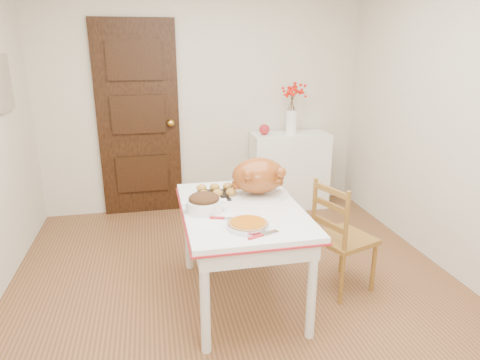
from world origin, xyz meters
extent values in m
cube|color=#53351B|center=(0.00, 0.00, 0.00)|extent=(3.50, 4.00, 0.00)
cube|color=beige|center=(0.00, 2.00, 1.25)|extent=(3.50, 0.00, 2.50)
cube|color=beige|center=(0.00, -2.00, 1.25)|extent=(3.50, 0.00, 2.50)
cube|color=beige|center=(1.75, 0.00, 1.25)|extent=(0.00, 4.00, 2.50)
cube|color=black|center=(-0.70, 1.97, 1.03)|extent=(0.85, 0.06, 2.06)
cube|color=tan|center=(-1.73, 1.20, 1.50)|extent=(0.03, 0.35, 0.45)
cube|color=white|center=(0.94, 1.78, 0.43)|extent=(0.86, 0.38, 0.86)
sphere|color=#A81C22|center=(0.63, 1.78, 0.92)|extent=(0.12, 0.12, 0.12)
cylinder|color=#AB550A|center=(-0.03, -0.31, 0.75)|extent=(0.30, 0.30, 0.05)
cylinder|color=white|center=(0.08, 0.57, 0.77)|extent=(0.06, 0.06, 0.10)
camera|label=1|loc=(-0.58, -2.62, 1.79)|focal=31.57mm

